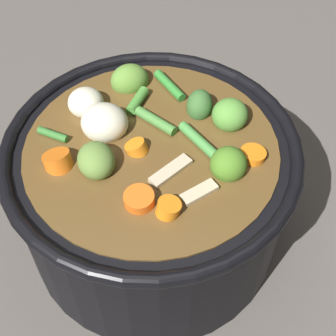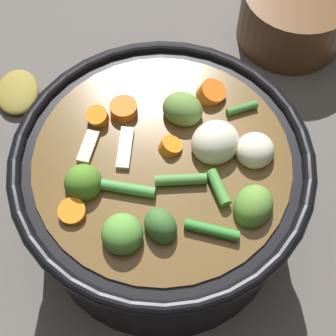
% 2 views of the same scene
% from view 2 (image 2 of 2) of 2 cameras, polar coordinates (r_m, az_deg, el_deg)
% --- Properties ---
extents(ground_plane, '(1.10, 1.10, 0.00)m').
position_cam_2_polar(ground_plane, '(0.58, -0.56, -5.77)').
color(ground_plane, '#514C47').
extents(cooking_pot, '(0.28, 0.28, 0.17)m').
position_cam_2_polar(cooking_pot, '(0.51, -0.59, -2.48)').
color(cooking_pot, black).
rests_on(cooking_pot, ground_plane).
extents(small_saucepan, '(0.24, 0.19, 0.08)m').
position_cam_2_polar(small_saucepan, '(0.73, 14.23, 16.73)').
color(small_saucepan, brown).
rests_on(small_saucepan, ground_plane).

